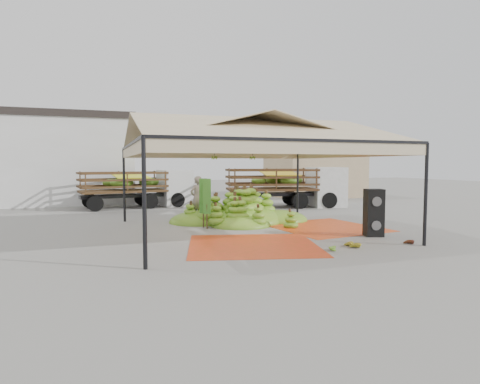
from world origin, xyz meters
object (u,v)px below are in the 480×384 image
object	(u,v)px
speaker_stack	(374,213)
banana_heap	(243,206)
truck_left	(141,184)
truck_right	(290,183)
vendor	(197,198)

from	to	relation	value
speaker_stack	banana_heap	bearing A→B (deg)	139.59
truck_left	truck_right	size ratio (longest dim) A/B	0.93
banana_heap	vendor	size ratio (longest dim) A/B	3.19
vendor	truck_left	bearing A→B (deg)	-97.24
speaker_stack	vendor	world-z (taller)	vendor
vendor	banana_heap	bearing A→B (deg)	123.74
truck_right	truck_left	bearing A→B (deg)	171.67
vendor	truck_left	xyz separation A→B (m)	(-1.75, 6.00, 0.32)
truck_right	banana_heap	bearing A→B (deg)	-124.53
truck_left	truck_right	distance (m)	8.25
speaker_stack	truck_left	distance (m)	13.33
banana_heap	vendor	distance (m)	2.01
banana_heap	truck_right	xyz separation A→B (m)	(4.41, 4.50, 0.72)
speaker_stack	truck_right	distance (m)	9.25
vendor	truck_left	distance (m)	6.26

